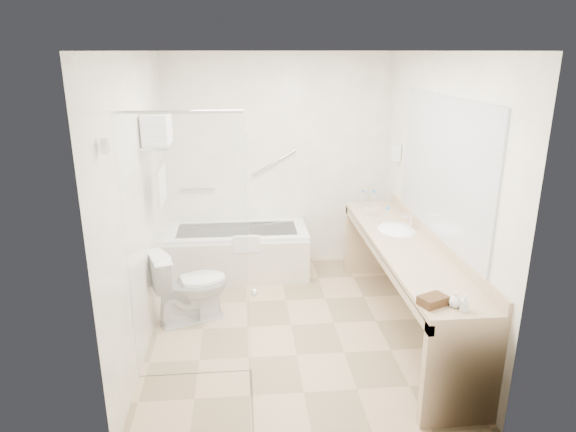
{
  "coord_description": "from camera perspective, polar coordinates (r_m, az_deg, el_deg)",
  "views": [
    {
      "loc": [
        -0.43,
        -4.33,
        2.5
      ],
      "look_at": [
        0.0,
        0.3,
        1.0
      ],
      "focal_mm": 32.0,
      "sensor_mm": 36.0,
      "label": 1
    }
  ],
  "objects": [
    {
      "name": "soap_bottle_a",
      "position": [
        3.65,
        18.98,
        -9.53
      ],
      "size": [
        0.1,
        0.14,
        0.06
      ],
      "primitive_type": "imported",
      "rotation": [
        0.0,
        0.0,
        -0.42
      ],
      "color": "silver",
      "rests_on": "vanity_counter"
    },
    {
      "name": "water_bottle_left",
      "position": [
        5.13,
        10.93,
        -0.16
      ],
      "size": [
        0.06,
        0.06,
        0.2
      ],
      "rotation": [
        0.0,
        0.0,
        -0.17
      ],
      "color": "silver",
      "rests_on": "vanity_counter"
    },
    {
      "name": "shower_enclosure",
      "position": [
        3.7,
        -8.04,
        -5.13
      ],
      "size": [
        0.96,
        0.91,
        2.11
      ],
      "color": "silver",
      "rests_on": "floor"
    },
    {
      "name": "drinking_glass_near",
      "position": [
        5.45,
        9.6,
        0.54
      ],
      "size": [
        0.08,
        0.08,
        0.1
      ],
      "primitive_type": "cylinder",
      "rotation": [
        0.0,
        0.0,
        0.06
      ],
      "color": "silver",
      "rests_on": "vanity_counter"
    },
    {
      "name": "toilet",
      "position": [
        5.04,
        -10.82,
        -7.61
      ],
      "size": [
        0.83,
        0.65,
        0.72
      ],
      "primitive_type": "imported",
      "rotation": [
        0.0,
        0.0,
        1.94
      ],
      "color": "white",
      "rests_on": "floor"
    },
    {
      "name": "wall_left",
      "position": [
        4.59,
        -16.03,
        1.36
      ],
      "size": [
        0.1,
        3.2,
        2.5
      ],
      "primitive_type": "cube",
      "color": "white",
      "rests_on": "ground"
    },
    {
      "name": "water_bottle_mid",
      "position": [
        5.81,
        8.29,
        1.97
      ],
      "size": [
        0.05,
        0.05,
        0.17
      ],
      "rotation": [
        0.0,
        0.0,
        0.38
      ],
      "color": "silver",
      "rests_on": "vanity_counter"
    },
    {
      "name": "bathtub",
      "position": [
        6.0,
        -5.6,
        -3.98
      ],
      "size": [
        1.6,
        0.73,
        0.59
      ],
      "color": "white",
      "rests_on": "floor"
    },
    {
      "name": "soap_bottle_b",
      "position": [
        3.68,
        18.09,
        -8.98
      ],
      "size": [
        0.12,
        0.13,
        0.09
      ],
      "primitive_type": "imported",
      "rotation": [
        0.0,
        0.0,
        -0.41
      ],
      "color": "silver",
      "rests_on": "vanity_counter"
    },
    {
      "name": "faucet",
      "position": [
        5.11,
        13.58,
        -0.54
      ],
      "size": [
        0.03,
        0.03,
        0.14
      ],
      "primitive_type": "cylinder",
      "color": "silver",
      "rests_on": "vanity_counter"
    },
    {
      "name": "grab_bar_long",
      "position": [
        6.03,
        -1.58,
        5.92
      ],
      "size": [
        0.53,
        0.03,
        0.33
      ],
      "primitive_type": "cylinder",
      "rotation": [
        0.0,
        1.05,
        0.0
      ],
      "color": "silver",
      "rests_on": "wall_back"
    },
    {
      "name": "hairdryer_unit",
      "position": [
        5.73,
        11.93,
        6.95
      ],
      "size": [
        0.08,
        0.1,
        0.18
      ],
      "primitive_type": "cube",
      "color": "silver",
      "rests_on": "wall_right"
    },
    {
      "name": "amenity_basket",
      "position": [
        3.67,
        15.81,
        -9.02
      ],
      "size": [
        0.22,
        0.19,
        0.06
      ],
      "primitive_type": "cube",
      "rotation": [
        0.0,
        0.0,
        0.42
      ],
      "color": "#4C331B",
      "rests_on": "vanity_counter"
    },
    {
      "name": "vanity_counter",
      "position": [
        4.8,
        12.83,
        -5.39
      ],
      "size": [
        0.55,
        2.7,
        0.95
      ],
      "color": "tan",
      "rests_on": "floor"
    },
    {
      "name": "floor",
      "position": [
        5.02,
        0.32,
        -12.0
      ],
      "size": [
        3.2,
        3.2,
        0.0
      ],
      "primitive_type": "plane",
      "color": "tan",
      "rests_on": "ground"
    },
    {
      "name": "wall_right",
      "position": [
        4.83,
        15.91,
        2.17
      ],
      "size": [
        0.1,
        3.2,
        2.5
      ],
      "primitive_type": "cube",
      "color": "white",
      "rests_on": "ground"
    },
    {
      "name": "ceiling",
      "position": [
        4.35,
        0.38,
        17.88
      ],
      "size": [
        2.6,
        3.2,
        0.1
      ],
      "primitive_type": "cube",
      "color": "silver",
      "rests_on": "wall_back"
    },
    {
      "name": "drinking_glass_far",
      "position": [
        5.46,
        8.86,
        0.5
      ],
      "size": [
        0.07,
        0.07,
        0.08
      ],
      "primitive_type": "cylinder",
      "rotation": [
        0.0,
        0.0,
        0.19
      ],
      "color": "silver",
      "rests_on": "vanity_counter"
    },
    {
      "name": "wall_back",
      "position": [
        6.07,
        -1.13,
        6.01
      ],
      "size": [
        2.6,
        0.1,
        2.5
      ],
      "primitive_type": "cube",
      "color": "white",
      "rests_on": "ground"
    },
    {
      "name": "water_bottle_right",
      "position": [
        5.72,
        9.46,
        1.8
      ],
      "size": [
        0.06,
        0.06,
        0.19
      ],
      "rotation": [
        0.0,
        0.0,
        -0.07
      ],
      "color": "silver",
      "rests_on": "vanity_counter"
    },
    {
      "name": "towel_shelf",
      "position": [
        4.8,
        -14.27,
        8.38
      ],
      "size": [
        0.24,
        0.55,
        0.81
      ],
      "color": "silver",
      "rests_on": "wall_left"
    },
    {
      "name": "grab_bar_short",
      "position": [
        6.11,
        -10.02,
        2.92
      ],
      "size": [
        0.4,
        0.03,
        0.03
      ],
      "primitive_type": "cylinder",
      "rotation": [
        0.0,
        1.57,
        0.0
      ],
      "color": "silver",
      "rests_on": "wall_back"
    },
    {
      "name": "wall_front",
      "position": [
        3.03,
        3.33,
        -6.51
      ],
      "size": [
        2.6,
        0.1,
        2.5
      ],
      "primitive_type": "cube",
      "color": "white",
      "rests_on": "ground"
    },
    {
      "name": "sink",
      "position": [
        5.1,
        11.95,
        -1.76
      ],
      "size": [
        0.4,
        0.52,
        0.14
      ],
      "primitive_type": "ellipsoid",
      "color": "white",
      "rests_on": "vanity_counter"
    },
    {
      "name": "mirror",
      "position": [
        4.62,
        16.76,
        5.24
      ],
      "size": [
        0.02,
        2.0,
        1.2
      ],
      "primitive_type": "cube",
      "color": "#B3B9C0",
      "rests_on": "wall_right"
    }
  ]
}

